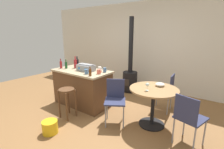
# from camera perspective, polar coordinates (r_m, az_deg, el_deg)

# --- Properties ---
(ground_plane) EXTENTS (8.80, 8.80, 0.00)m
(ground_plane) POSITION_cam_1_polar(r_m,az_deg,el_deg) (3.78, -5.74, -13.64)
(ground_plane) COLOR olive
(back_wall) EXTENTS (8.00, 0.10, 2.70)m
(back_wall) POSITION_cam_1_polar(r_m,az_deg,el_deg) (5.38, 11.37, 9.73)
(back_wall) COLOR silver
(back_wall) RESTS_ON ground_plane
(kitchen_island) EXTENTS (1.44, 0.76, 0.88)m
(kitchen_island) POSITION_cam_1_polar(r_m,az_deg,el_deg) (4.16, -10.34, -4.42)
(kitchen_island) COLOR brown
(kitchen_island) RESTS_ON ground_plane
(wooden_stool) EXTENTS (0.32, 0.32, 0.64)m
(wooden_stool) POSITION_cam_1_polar(r_m,az_deg,el_deg) (3.59, -15.45, -7.53)
(wooden_stool) COLOR brown
(wooden_stool) RESTS_ON ground_plane
(dining_table) EXTENTS (0.91, 0.91, 0.76)m
(dining_table) POSITION_cam_1_polar(r_m,az_deg,el_deg) (3.23, 14.25, -7.79)
(dining_table) COLOR black
(dining_table) RESTS_ON ground_plane
(folding_chair_near) EXTENTS (0.43, 0.43, 0.88)m
(folding_chair_near) POSITION_cam_1_polar(r_m,az_deg,el_deg) (3.90, 18.36, -4.99)
(folding_chair_near) COLOR navy
(folding_chair_near) RESTS_ON ground_plane
(folding_chair_far) EXTENTS (0.55, 0.55, 0.87)m
(folding_chair_far) POSITION_cam_1_polar(r_m,az_deg,el_deg) (3.26, 1.12, -8.15)
(folding_chair_far) COLOR navy
(folding_chair_far) RESTS_ON ground_plane
(folding_chair_left) EXTENTS (0.50, 0.50, 0.88)m
(folding_chair_left) POSITION_cam_1_polar(r_m,az_deg,el_deg) (2.85, 25.24, -13.14)
(folding_chair_left) COLOR navy
(folding_chair_left) RESTS_ON ground_plane
(wood_stove) EXTENTS (0.44, 0.45, 2.21)m
(wood_stove) POSITION_cam_1_polar(r_m,az_deg,el_deg) (4.96, 6.32, -0.20)
(wood_stove) COLOR black
(wood_stove) RESTS_ON ground_plane
(toolbox) EXTENTS (0.43, 0.25, 0.17)m
(toolbox) POSITION_cam_1_polar(r_m,az_deg,el_deg) (3.95, -9.12, 2.40)
(toolbox) COLOR gray
(toolbox) RESTS_ON kitchen_island
(bottle_0) EXTENTS (0.06, 0.06, 0.23)m
(bottle_0) POSITION_cam_1_polar(r_m,az_deg,el_deg) (4.32, -15.76, 3.22)
(bottle_0) COLOR #194C23
(bottle_0) RESTS_ON kitchen_island
(bottle_1) EXTENTS (0.08, 0.08, 0.30)m
(bottle_1) POSITION_cam_1_polar(r_m,az_deg,el_deg) (4.31, -12.67, 3.78)
(bottle_1) COLOR maroon
(bottle_1) RESTS_ON kitchen_island
(bottle_2) EXTENTS (0.08, 0.08, 0.28)m
(bottle_2) POSITION_cam_1_polar(r_m,az_deg,el_deg) (4.43, -12.04, 3.97)
(bottle_2) COLOR black
(bottle_2) RESTS_ON kitchen_island
(bottle_3) EXTENTS (0.06, 0.06, 0.25)m
(bottle_3) POSITION_cam_1_polar(r_m,az_deg,el_deg) (4.37, -17.43, 3.31)
(bottle_3) COLOR maroon
(bottle_3) RESTS_ON kitchen_island
(bottle_4) EXTENTS (0.06, 0.06, 0.20)m
(bottle_4) POSITION_cam_1_polar(r_m,az_deg,el_deg) (3.47, -7.65, 0.75)
(bottle_4) COLOR #603314
(bottle_4) RESTS_ON kitchen_island
(cup_0) EXTENTS (0.12, 0.09, 0.10)m
(cup_0) POSITION_cam_1_polar(r_m,az_deg,el_deg) (3.63, -4.64, 0.98)
(cup_0) COLOR #DB6651
(cup_0) RESTS_ON kitchen_island
(cup_1) EXTENTS (0.12, 0.09, 0.11)m
(cup_1) POSITION_cam_1_polar(r_m,az_deg,el_deg) (3.88, -4.26, 1.94)
(cup_1) COLOR white
(cup_1) RESTS_ON kitchen_island
(cup_2) EXTENTS (0.12, 0.09, 0.11)m
(cup_2) POSITION_cam_1_polar(r_m,az_deg,el_deg) (3.65, -8.90, 0.99)
(cup_2) COLOR #4C7099
(cup_2) RESTS_ON kitchen_island
(cup_3) EXTENTS (0.12, 0.09, 0.09)m
(cup_3) POSITION_cam_1_polar(r_m,az_deg,el_deg) (4.22, -11.14, 2.60)
(cup_3) COLOR white
(cup_3) RESTS_ON kitchen_island
(cup_4) EXTENTS (0.11, 0.08, 0.11)m
(cup_4) POSITION_cam_1_polar(r_m,az_deg,el_deg) (3.77, -2.57, 1.58)
(cup_4) COLOR #4C7099
(cup_4) RESTS_ON kitchen_island
(wine_glass) EXTENTS (0.07, 0.07, 0.14)m
(wine_glass) POSITION_cam_1_polar(r_m,az_deg,el_deg) (2.99, 12.26, -3.58)
(wine_glass) COLOR silver
(wine_glass) RESTS_ON dining_table
(serving_bowl) EXTENTS (0.18, 0.18, 0.07)m
(serving_bowl) POSITION_cam_1_polar(r_m,az_deg,el_deg) (3.31, 16.43, -3.35)
(serving_bowl) COLOR white
(serving_bowl) RESTS_ON dining_table
(plastic_bucket) EXTENTS (0.28, 0.28, 0.24)m
(plastic_bucket) POSITION_cam_1_polar(r_m,az_deg,el_deg) (3.30, -20.87, -16.80)
(plastic_bucket) COLOR yellow
(plastic_bucket) RESTS_ON ground_plane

